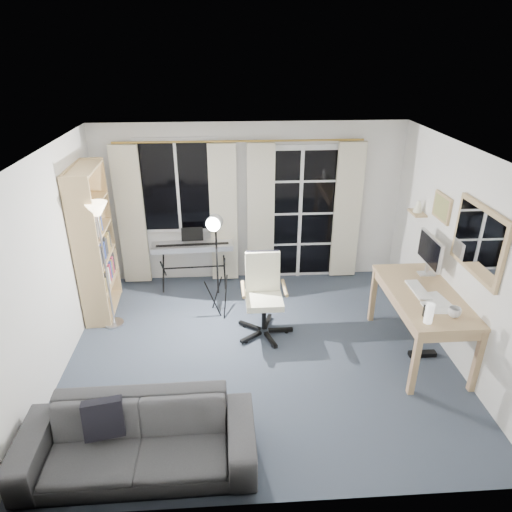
{
  "coord_description": "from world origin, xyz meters",
  "views": [
    {
      "loc": [
        -0.33,
        -4.48,
        3.4
      ],
      "look_at": [
        -0.02,
        0.35,
        1.12
      ],
      "focal_mm": 32.0,
      "sensor_mm": 36.0,
      "label": 1
    }
  ],
  "objects_px": {
    "desk": "(423,300)",
    "monitor": "(430,252)",
    "keyboard_piano": "(193,247)",
    "studio_light": "(215,235)",
    "sofa": "(136,431)",
    "office_chair": "(263,287)",
    "bookshelf": "(92,247)",
    "torchiere_lamp": "(99,229)",
    "mug": "(455,311)"
  },
  "relations": [
    {
      "from": "torchiere_lamp",
      "to": "studio_light",
      "type": "bearing_deg",
      "value": 5.09
    },
    {
      "from": "torchiere_lamp",
      "to": "desk",
      "type": "relative_size",
      "value": 1.12
    },
    {
      "from": "keyboard_piano",
      "to": "desk",
      "type": "bearing_deg",
      "value": -35.81
    },
    {
      "from": "bookshelf",
      "to": "office_chair",
      "type": "relative_size",
      "value": 1.94
    },
    {
      "from": "office_chair",
      "to": "mug",
      "type": "relative_size",
      "value": 7.89
    },
    {
      "from": "torchiere_lamp",
      "to": "monitor",
      "type": "bearing_deg",
      "value": -5.33
    },
    {
      "from": "sofa",
      "to": "bookshelf",
      "type": "bearing_deg",
      "value": 109.32
    },
    {
      "from": "keyboard_piano",
      "to": "sofa",
      "type": "height_order",
      "value": "keyboard_piano"
    },
    {
      "from": "torchiere_lamp",
      "to": "sofa",
      "type": "xyz_separation_m",
      "value": [
        0.72,
        -2.26,
        -0.97
      ]
    },
    {
      "from": "studio_light",
      "to": "sofa",
      "type": "distance_m",
      "value": 2.6
    },
    {
      "from": "studio_light",
      "to": "keyboard_piano",
      "type": "bearing_deg",
      "value": 128.51
    },
    {
      "from": "studio_light",
      "to": "office_chair",
      "type": "xyz_separation_m",
      "value": [
        0.59,
        -0.34,
        -0.58
      ]
    },
    {
      "from": "bookshelf",
      "to": "keyboard_piano",
      "type": "relative_size",
      "value": 1.69
    },
    {
      "from": "studio_light",
      "to": "monitor",
      "type": "bearing_deg",
      "value": 4.83
    },
    {
      "from": "studio_light",
      "to": "mug",
      "type": "distance_m",
      "value": 2.89
    },
    {
      "from": "monitor",
      "to": "bookshelf",
      "type": "bearing_deg",
      "value": 169.61
    },
    {
      "from": "monitor",
      "to": "mug",
      "type": "height_order",
      "value": "monitor"
    },
    {
      "from": "keyboard_piano",
      "to": "mug",
      "type": "bearing_deg",
      "value": -41.5
    },
    {
      "from": "torchiere_lamp",
      "to": "mug",
      "type": "height_order",
      "value": "torchiere_lamp"
    },
    {
      "from": "torchiere_lamp",
      "to": "studio_light",
      "type": "height_order",
      "value": "torchiere_lamp"
    },
    {
      "from": "office_chair",
      "to": "monitor",
      "type": "height_order",
      "value": "monitor"
    },
    {
      "from": "bookshelf",
      "to": "sofa",
      "type": "height_order",
      "value": "bookshelf"
    },
    {
      "from": "sofa",
      "to": "desk",
      "type": "bearing_deg",
      "value": 24.72
    },
    {
      "from": "desk",
      "to": "monitor",
      "type": "xyz_separation_m",
      "value": [
        0.2,
        0.45,
        0.41
      ]
    },
    {
      "from": "bookshelf",
      "to": "monitor",
      "type": "xyz_separation_m",
      "value": [
        4.2,
        -0.74,
        0.15
      ]
    },
    {
      "from": "torchiere_lamp",
      "to": "keyboard_piano",
      "type": "xyz_separation_m",
      "value": [
        1.01,
        0.98,
        -0.71
      ]
    },
    {
      "from": "mug",
      "to": "keyboard_piano",
      "type": "bearing_deg",
      "value": 141.06
    },
    {
      "from": "sofa",
      "to": "office_chair",
      "type": "bearing_deg",
      "value": 57.99
    },
    {
      "from": "keyboard_piano",
      "to": "monitor",
      "type": "distance_m",
      "value": 3.27
    },
    {
      "from": "bookshelf",
      "to": "mug",
      "type": "distance_m",
      "value": 4.44
    },
    {
      "from": "monitor",
      "to": "mug",
      "type": "xyz_separation_m",
      "value": [
        -0.1,
        -0.95,
        -0.24
      ]
    },
    {
      "from": "office_chair",
      "to": "desk",
      "type": "relative_size",
      "value": 0.69
    },
    {
      "from": "desk",
      "to": "sofa",
      "type": "relative_size",
      "value": 0.75
    },
    {
      "from": "torchiere_lamp",
      "to": "keyboard_piano",
      "type": "bearing_deg",
      "value": 44.11
    },
    {
      "from": "office_chair",
      "to": "mug",
      "type": "distance_m",
      "value": 2.21
    },
    {
      "from": "desk",
      "to": "mug",
      "type": "bearing_deg",
      "value": -79.04
    },
    {
      "from": "keyboard_piano",
      "to": "mug",
      "type": "relative_size",
      "value": 9.04
    },
    {
      "from": "office_chair",
      "to": "mug",
      "type": "height_order",
      "value": "office_chair"
    },
    {
      "from": "bookshelf",
      "to": "sofa",
      "type": "relative_size",
      "value": 1.01
    },
    {
      "from": "mug",
      "to": "sofa",
      "type": "relative_size",
      "value": 0.07
    },
    {
      "from": "torchiere_lamp",
      "to": "bookshelf",
      "type": "bearing_deg",
      "value": 123.04
    },
    {
      "from": "office_chair",
      "to": "studio_light",
      "type": "bearing_deg",
      "value": 149.02
    },
    {
      "from": "studio_light",
      "to": "mug",
      "type": "relative_size",
      "value": 11.27
    },
    {
      "from": "office_chair",
      "to": "bookshelf",
      "type": "bearing_deg",
      "value": 164.19
    },
    {
      "from": "monitor",
      "to": "sofa",
      "type": "distance_m",
      "value": 3.82
    },
    {
      "from": "bookshelf",
      "to": "sofa",
      "type": "bearing_deg",
      "value": -72.81
    },
    {
      "from": "office_chair",
      "to": "desk",
      "type": "bearing_deg",
      "value": -19.16
    },
    {
      "from": "bookshelf",
      "to": "mug",
      "type": "relative_size",
      "value": 15.31
    },
    {
      "from": "mug",
      "to": "bookshelf",
      "type": "bearing_deg",
      "value": 157.57
    },
    {
      "from": "desk",
      "to": "sofa",
      "type": "bearing_deg",
      "value": -154.95
    }
  ]
}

